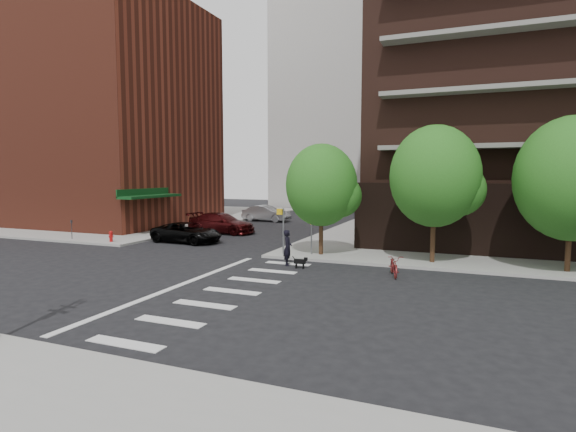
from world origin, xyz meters
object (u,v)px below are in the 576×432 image
parked_car_black (187,233)px  parked_car_silver (266,213)px  scooter (394,265)px  dog_walker (288,248)px  parked_car_maroon (221,223)px  fire_hydrant (111,236)px

parked_car_black → parked_car_silver: bearing=6.9°
parked_car_black → scooter: bearing=-105.2°
scooter → dog_walker: dog_walker is taller
parked_car_maroon → scooter: parked_car_maroon is taller
parked_car_silver → scooter: (15.53, -19.89, -0.29)m
fire_hydrant → scooter: size_ratio=0.38×
fire_hydrant → scooter: bearing=-7.9°
fire_hydrant → dog_walker: dog_walker is taller
scooter → dog_walker: (-5.44, 0.48, 0.41)m
parked_car_maroon → dog_walker: 13.65m
parked_car_maroon → dog_walker: dog_walker is taller
parked_car_silver → dog_walker: size_ratio=2.62×
fire_hydrant → parked_car_silver: bearing=78.4°
parked_car_maroon → parked_car_silver: (-0.53, 9.66, -0.02)m
parked_car_maroon → scooter: bearing=-121.5°
fire_hydrant → parked_car_maroon: parked_car_maroon is taller
parked_car_maroon → parked_car_silver: bearing=5.9°
fire_hydrant → parked_car_silver: parked_car_silver is taller
parked_car_maroon → scooter: (15.00, -10.22, -0.30)m
fire_hydrant → dog_walker: size_ratio=0.40×
parked_car_silver → parked_car_maroon: bearing=-175.1°
dog_walker → scooter: bearing=-111.7°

